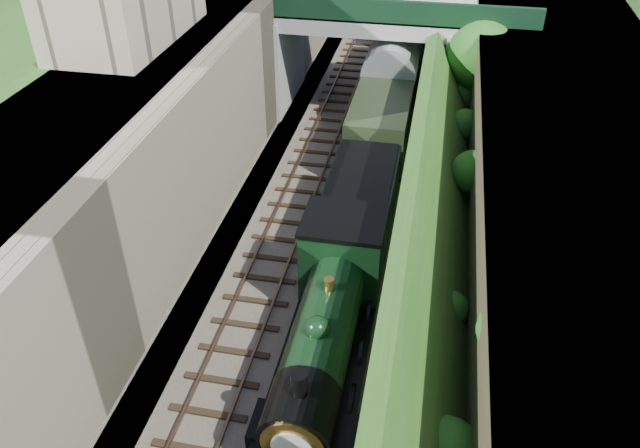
% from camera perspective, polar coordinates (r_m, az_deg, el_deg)
% --- Properties ---
extents(ground, '(160.00, 160.00, 0.00)m').
position_cam_1_polar(ground, '(19.61, -5.03, -19.77)').
color(ground, '#1E4714').
rests_on(ground, ground).
extents(trackbed, '(10.00, 90.00, 0.20)m').
position_cam_1_polar(trackbed, '(34.75, 3.81, 7.88)').
color(trackbed, '#473F38').
rests_on(trackbed, ground).
extents(retaining_wall, '(1.00, 90.00, 7.00)m').
position_cam_1_polar(retaining_wall, '(34.39, -5.34, 13.73)').
color(retaining_wall, '#756B56').
rests_on(retaining_wall, ground).
extents(street_plateau_left, '(6.00, 90.00, 7.00)m').
position_cam_1_polar(street_plateau_left, '(35.49, -10.94, 13.95)').
color(street_plateau_left, '#262628').
rests_on(street_plateau_left, ground).
extents(street_plateau_right, '(8.00, 90.00, 6.25)m').
position_cam_1_polar(street_plateau_right, '(33.75, 20.47, 10.53)').
color(street_plateau_right, '#262628').
rests_on(street_plateau_right, ground).
extents(embankment_slope, '(4.28, 90.00, 6.36)m').
position_cam_1_polar(embankment_slope, '(31.76, 12.53, 9.58)').
color(embankment_slope, '#1E4714').
rests_on(embankment_slope, ground).
extents(track_left, '(2.50, 90.00, 0.20)m').
position_cam_1_polar(track_left, '(34.96, 0.54, 8.41)').
color(track_left, black).
rests_on(track_left, trackbed).
extents(track_right, '(2.50, 90.00, 0.20)m').
position_cam_1_polar(track_right, '(34.57, 5.81, 7.90)').
color(track_right, black).
rests_on(track_right, trackbed).
extents(road_bridge, '(16.00, 6.40, 7.25)m').
position_cam_1_polar(road_bridge, '(36.77, 6.49, 16.06)').
color(road_bridge, gray).
rests_on(road_bridge, ground).
extents(tree, '(3.60, 3.80, 6.60)m').
position_cam_1_polar(tree, '(33.73, 14.70, 14.41)').
color(tree, black).
rests_on(tree, ground).
extents(locomotive, '(3.10, 10.23, 3.83)m').
position_cam_1_polar(locomotive, '(20.16, 0.70, -9.25)').
color(locomotive, black).
rests_on(locomotive, trackbed).
extents(tender, '(2.70, 6.00, 3.05)m').
position_cam_1_polar(tender, '(26.02, 3.70, 1.54)').
color(tender, black).
rests_on(tender, trackbed).
extents(coach_front, '(2.90, 18.00, 3.70)m').
position_cam_1_polar(coach_front, '(36.96, 6.60, 12.79)').
color(coach_front, black).
rests_on(coach_front, trackbed).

